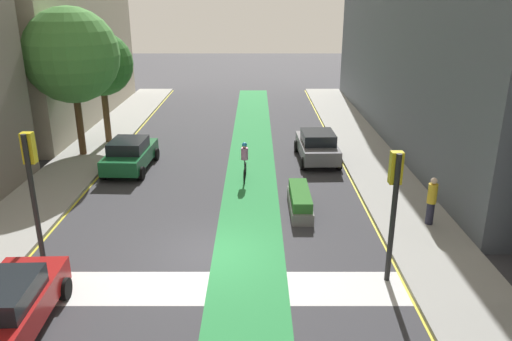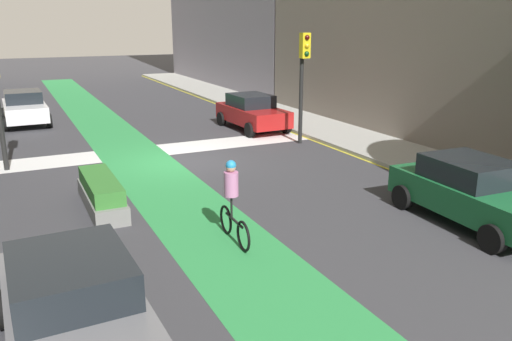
{
  "view_description": "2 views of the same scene",
  "coord_description": "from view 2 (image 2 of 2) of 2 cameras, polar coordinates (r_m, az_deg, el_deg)",
  "views": [
    {
      "loc": [
        1.53,
        -14.59,
        8.17
      ],
      "look_at": [
        1.56,
        5.32,
        1.08
      ],
      "focal_mm": 34.73,
      "sensor_mm": 36.0,
      "label": 1
    },
    {
      "loc": [
        5.2,
        16.89,
        4.75
      ],
      "look_at": [
        -0.12,
        5.87,
        1.2
      ],
      "focal_mm": 36.2,
      "sensor_mm": 36.0,
      "label": 2
    }
  ],
  "objects": [
    {
      "name": "traffic_signal_near_left",
      "position": [
        20.42,
        5.24,
        11.29
      ],
      "size": [
        0.35,
        0.52,
        4.33
      ],
      "color": "black",
      "rests_on": "ground_plane"
    },
    {
      "name": "median_planter",
      "position": [
        14.1,
        -16.69,
        -2.49
      ],
      "size": [
        0.82,
        3.09,
        0.85
      ],
      "color": "slate",
      "rests_on": "ground_plane"
    },
    {
      "name": "cyclist_in_lane",
      "position": [
        11.38,
        -2.62,
        -3.24
      ],
      "size": [
        0.32,
        1.73,
        1.86
      ],
      "color": "black",
      "rests_on": "ground_plane"
    },
    {
      "name": "sidewalk_left",
      "position": [
        21.64,
        10.92,
        3.4
      ],
      "size": [
        3.0,
        60.0,
        0.15
      ],
      "primitive_type": "cube",
      "color": "#9E9E99",
      "rests_on": "ground_plane"
    },
    {
      "name": "ground_plane",
      "position": [
        18.3,
        -8.37,
        0.95
      ],
      "size": [
        120.0,
        120.0,
        0.0
      ],
      "primitive_type": "plane",
      "color": "#38383D"
    },
    {
      "name": "car_green_left_far",
      "position": [
        13.52,
        22.78,
        -2.11
      ],
      "size": [
        2.17,
        4.27,
        1.57
      ],
      "color": "#196033",
      "rests_on": "ground_plane"
    },
    {
      "name": "car_red_left_near",
      "position": [
        23.54,
        -0.44,
        6.52
      ],
      "size": [
        2.14,
        4.26,
        1.57
      ],
      "color": "#A51919",
      "rests_on": "ground_plane"
    },
    {
      "name": "car_grey_right_far",
      "position": [
        8.0,
        -19.36,
        -14.42
      ],
      "size": [
        2.13,
        4.25,
        1.57
      ],
      "color": "slate",
      "rests_on": "ground_plane"
    },
    {
      "name": "bike_lane_paint",
      "position": [
        17.98,
        -12.26,
        0.49
      ],
      "size": [
        2.4,
        60.0,
        0.01
      ],
      "primitive_type": "cube",
      "color": "#2D8C47",
      "rests_on": "ground_plane"
    },
    {
      "name": "curb_stripe_left",
      "position": [
        20.81,
        7.58,
        2.85
      ],
      "size": [
        0.16,
        60.0,
        0.01
      ],
      "primitive_type": "cube",
      "color": "yellow",
      "rests_on": "ground_plane"
    },
    {
      "name": "car_white_right_near",
      "position": [
        27.13,
        -24.21,
        6.39
      ],
      "size": [
        2.09,
        4.23,
        1.57
      ],
      "color": "silver",
      "rests_on": "ground_plane"
    },
    {
      "name": "crosswalk_band",
      "position": [
        20.16,
        -10.1,
        2.3
      ],
      "size": [
        12.0,
        1.8,
        0.01
      ],
      "primitive_type": "cube",
      "color": "silver",
      "rests_on": "ground_plane"
    }
  ]
}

